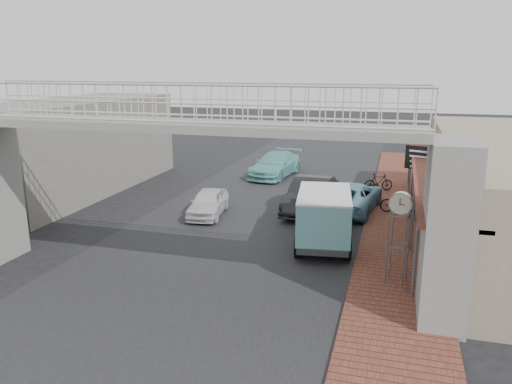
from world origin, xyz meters
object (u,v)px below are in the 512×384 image
Objects in this scene: angkot_far at (275,165)px; angkot_van at (324,211)px; angkot_curb at (351,196)px; arrow_sign at (441,161)px; street_clock at (401,208)px; motorcycle_far at (378,182)px; dark_sedan at (311,195)px; white_hatchback at (208,203)px; motorcycle_near at (400,201)px.

angkot_van is at bearing -59.71° from angkot_far.
arrow_sign is at bearing 164.39° from angkot_curb.
motorcycle_far is at bearing 108.21° from street_clock.
arrow_sign reaches higher than angkot_far.
dark_sedan is 5.59m from motorcycle_far.
angkot_van is at bearing 150.36° from motorcycle_far.
angkot_curb is (6.36, 2.66, 0.09)m from white_hatchback.
arrow_sign reaches higher than white_hatchback.
street_clock is (4.07, -7.36, 1.75)m from dark_sedan.
arrow_sign is (2.67, -5.61, 2.34)m from motorcycle_far.
street_clock is (2.78, -2.95, 1.18)m from angkot_van.
angkot_van is at bearing -119.28° from arrow_sign.
arrow_sign is (10.13, 1.07, 2.30)m from white_hatchback.
white_hatchback is 6.89m from angkot_curb.
street_clock reaches higher than motorcycle_far.
arrow_sign is at bearing -4.33° from dark_sedan.
street_clock is at bearing -54.67° from angkot_far.
angkot_curb is at bearing 15.40° from white_hatchback.
dark_sedan is 1.40× the size of arrow_sign.
angkot_far is 1.73× the size of street_clock.
angkot_curb is 2.29m from motorcycle_near.
angkot_curb is at bearing 118.23° from street_clock.
motorcycle_near is at bearing 10.18° from white_hatchback.
angkot_curb is 4.66m from arrow_sign.
motorcycle_far is at bearing 137.03° from arrow_sign.
dark_sedan is 0.97× the size of angkot_curb.
dark_sedan is 8.59m from street_clock.
angkot_van is 4.22m from street_clock.
angkot_curb is at bearing 145.42° from motorcycle_far.
street_clock reaches higher than white_hatchback.
arrow_sign reaches higher than angkot_curb.
motorcycle_near is 3.21m from arrow_sign.
dark_sedan is at bearing 131.92° from street_clock.
dark_sedan is 1.65× the size of street_clock.
angkot_van is (5.78, -2.48, 0.76)m from white_hatchback.
motorcycle_near is at bearing -171.12° from angkot_curb.
angkot_far is 1.10× the size of angkot_van.
white_hatchback is 9.15m from angkot_far.
angkot_far is 6.91m from motorcycle_far.
angkot_far is 12.36m from arrow_sign.
motorcycle_far is (6.47, -2.42, -0.17)m from angkot_far.
angkot_far is at bearing 50.23° from motorcycle_far.
angkot_curb reaches higher than motorcycle_near.
angkot_van is (-0.58, -5.14, 0.68)m from angkot_curb.
motorcycle_near is at bearing 177.50° from motorcycle_far.
dark_sedan is 0.95× the size of angkot_far.
white_hatchback is at bearing 160.63° from street_clock.
arrow_sign is (5.64, -0.87, 2.11)m from dark_sedan.
motorcycle_near is 4.12m from motorcycle_far.
dark_sedan is 2.00m from angkot_curb.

